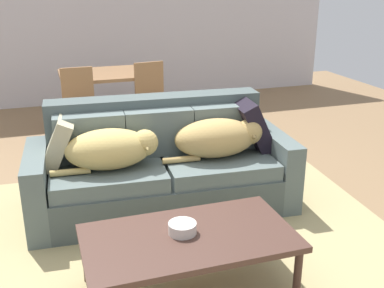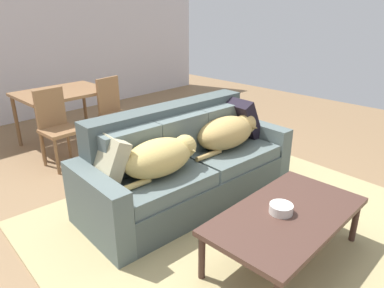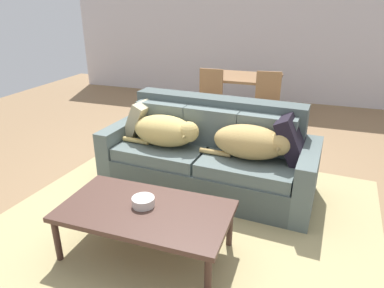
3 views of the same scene
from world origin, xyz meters
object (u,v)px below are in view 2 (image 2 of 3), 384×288
(throw_pillow_by_left_arm, at_px, (107,160))
(dining_chair_near_left, at_px, (57,124))
(coffee_table, at_px, (286,218))
(dining_chair_near_right, at_px, (115,109))
(dog_on_right_cushion, at_px, (228,132))
(bowl_on_coffee_table, at_px, (281,209))
(couch, at_px, (186,165))
(throw_pillow_by_right_arm, at_px, (239,118))
(dog_on_left_cushion, at_px, (161,157))
(dining_table, at_px, (62,97))

(throw_pillow_by_left_arm, xyz_separation_m, dining_chair_near_left, (0.32, 1.58, -0.13))
(coffee_table, xyz_separation_m, dining_chair_near_right, (0.50, 2.96, 0.14))
(dog_on_right_cushion, bearing_deg, bowl_on_coffee_table, -118.02)
(throw_pillow_by_left_arm, distance_m, coffee_table, 1.51)
(bowl_on_coffee_table, bearing_deg, couch, 81.60)
(dog_on_right_cushion, distance_m, dining_chair_near_left, 2.08)
(throw_pillow_by_right_arm, bearing_deg, bowl_on_coffee_table, -130.63)
(throw_pillow_by_right_arm, bearing_deg, couch, 179.20)
(throw_pillow_by_left_arm, bearing_deg, dog_on_left_cushion, -29.89)
(dog_on_left_cushion, bearing_deg, couch, 20.57)
(dining_table, xyz_separation_m, dining_chair_near_left, (-0.40, -0.61, -0.16))
(dog_on_right_cushion, xyz_separation_m, dining_table, (-0.57, 2.44, 0.05))
(throw_pillow_by_left_arm, bearing_deg, couch, -6.93)
(couch, height_order, bowl_on_coffee_table, couch)
(throw_pillow_by_right_arm, relative_size, dining_chair_near_left, 0.49)
(dining_chair_near_right, bearing_deg, dog_on_left_cushion, -119.77)
(throw_pillow_by_right_arm, bearing_deg, dining_chair_near_right, 105.15)
(coffee_table, distance_m, dining_chair_near_left, 2.92)
(couch, relative_size, dining_chair_near_left, 2.41)
(couch, relative_size, coffee_table, 1.73)
(couch, relative_size, throw_pillow_by_left_arm, 5.45)
(throw_pillow_by_left_arm, distance_m, dining_chair_near_right, 2.02)
(couch, xyz_separation_m, bowl_on_coffee_table, (-0.17, -1.18, 0.09))
(bowl_on_coffee_table, bearing_deg, dining_table, 88.81)
(dog_on_right_cushion, bearing_deg, throw_pillow_by_right_arm, 24.57)
(throw_pillow_by_left_arm, distance_m, bowl_on_coffee_table, 1.45)
(couch, bearing_deg, dining_chair_near_left, 110.57)
(dog_on_right_cushion, xyz_separation_m, throw_pillow_by_right_arm, (0.36, 0.14, 0.04))
(dining_chair_near_left, bearing_deg, throw_pillow_by_right_arm, -53.21)
(throw_pillow_by_left_arm, height_order, dining_chair_near_right, dining_chair_near_right)
(dog_on_left_cushion, bearing_deg, throw_pillow_by_right_arm, 9.16)
(throw_pillow_by_right_arm, relative_size, bowl_on_coffee_table, 2.59)
(dog_on_left_cushion, xyz_separation_m, dining_chair_near_left, (-0.08, 1.81, -0.11))
(bowl_on_coffee_table, bearing_deg, dog_on_left_cushion, 103.45)
(dining_table, height_order, dining_chair_near_left, dining_chair_near_left)
(dining_chair_near_right, bearing_deg, dining_table, 122.65)
(dining_chair_near_left, bearing_deg, dining_chair_near_right, 2.43)
(coffee_table, bearing_deg, dining_chair_near_right, 80.35)
(coffee_table, bearing_deg, couch, 83.08)
(couch, relative_size, dog_on_right_cushion, 2.56)
(bowl_on_coffee_table, bearing_deg, throw_pillow_by_left_arm, 116.85)
(dog_on_right_cushion, distance_m, throw_pillow_by_right_arm, 0.39)
(dog_on_right_cushion, height_order, dining_table, dog_on_right_cushion)
(dog_on_right_cushion, relative_size, coffee_table, 0.68)
(throw_pillow_by_left_arm, height_order, bowl_on_coffee_table, throw_pillow_by_left_arm)
(throw_pillow_by_left_arm, xyz_separation_m, dining_table, (0.72, 2.19, 0.03))
(dog_on_right_cushion, distance_m, coffee_table, 1.26)
(dog_on_right_cushion, height_order, throw_pillow_by_right_arm, throw_pillow_by_right_arm)
(couch, distance_m, dining_chair_near_left, 1.76)
(dining_table, bearing_deg, dining_chair_near_right, -50.29)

